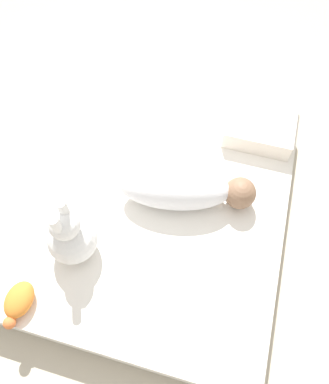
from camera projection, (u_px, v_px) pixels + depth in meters
ground_plane at (155, 214)px, 1.61m from camera, size 12.00×12.00×0.00m
bed_mattress at (155, 206)px, 1.55m from camera, size 1.19×1.03×0.14m
swaddled_baby at (184, 189)px, 1.42m from camera, size 0.25×0.53×0.16m
pillow at (261, 119)px, 1.63m from camera, size 0.33×0.28×0.09m
bunny_plush at (71, 237)px, 1.29m from camera, size 0.18×0.18×0.31m
turtle_plush at (18, 302)px, 1.26m from camera, size 0.16×0.09×0.07m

